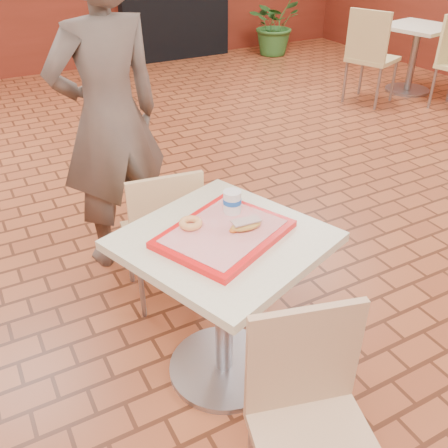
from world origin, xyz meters
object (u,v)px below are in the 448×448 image
long_john_donut (245,225)px  paper_cup (232,201)px  chair_main_back (164,231)px  chair_second_left (370,52)px  potted_plant (275,23)px  ring_donut (191,223)px  chair_main_front (311,416)px  second_table (415,48)px  customer (109,119)px  main_table (224,285)px  serving_tray (224,234)px

long_john_donut → paper_cup: size_ratio=1.45×
chair_main_back → chair_second_left: 3.86m
potted_plant → ring_donut: bearing=-126.7°
chair_main_front → second_table: bearing=55.5°
paper_cup → second_table: (3.91, 2.63, -0.32)m
customer → second_table: size_ratio=2.35×
paper_cup → second_table: size_ratio=0.13×
chair_second_left → potted_plant: 2.43m
customer → paper_cup: bearing=90.9°
chair_second_left → potted_plant: bearing=-29.9°
second_table → potted_plant: size_ratio=0.85×
customer → ring_donut: 1.05m
paper_cup → chair_second_left: size_ratio=0.10×
long_john_donut → paper_cup: 0.15m
chair_main_front → main_table: bearing=101.6°
customer → second_table: customer is taller
chair_main_back → customer: (-0.06, 0.54, 0.44)m
paper_cup → chair_main_back: bearing=104.5°
customer → paper_cup: (0.19, -1.03, -0.05)m
chair_main_front → serving_tray: 0.74m
chair_main_front → serving_tray: chair_main_front is taller
paper_cup → second_table: 4.73m
ring_donut → paper_cup: 0.20m
chair_main_front → customer: (-0.04, 1.81, 0.42)m
serving_tray → chair_main_front: bearing=-93.9°
serving_tray → paper_cup: bearing=48.4°
long_john_donut → potted_plant: bearing=55.3°
ring_donut → chair_second_left: chair_second_left is taller
chair_second_left → potted_plant: (0.36, 2.40, -0.11)m
ring_donut → second_table: 4.91m
main_table → paper_cup: paper_cup is taller
chair_main_back → ring_donut: bearing=89.7°
main_table → serving_tray: bearing=180.0°
chair_main_front → ring_donut: chair_main_front is taller
ring_donut → chair_second_left: size_ratio=0.09×
chair_second_left → chair_main_back: bearing=100.9°
customer → chair_second_left: 3.67m
main_table → serving_tray: 0.26m
customer → long_john_donut: (0.17, -1.17, -0.08)m
chair_main_back → customer: customer is taller
customer → ring_donut: (-0.01, -1.05, -0.09)m
customer → long_john_donut: 1.19m
main_table → potted_plant: size_ratio=0.85×
ring_donut → paper_cup: paper_cup is taller
main_table → ring_donut: bearing=138.3°
long_john_donut → chair_second_left: size_ratio=0.14×
paper_cup → potted_plant: 6.08m
chair_main_back → potted_plant: size_ratio=0.91×
paper_cup → potted_plant: size_ratio=0.11×
chair_main_back → customer: 0.70m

